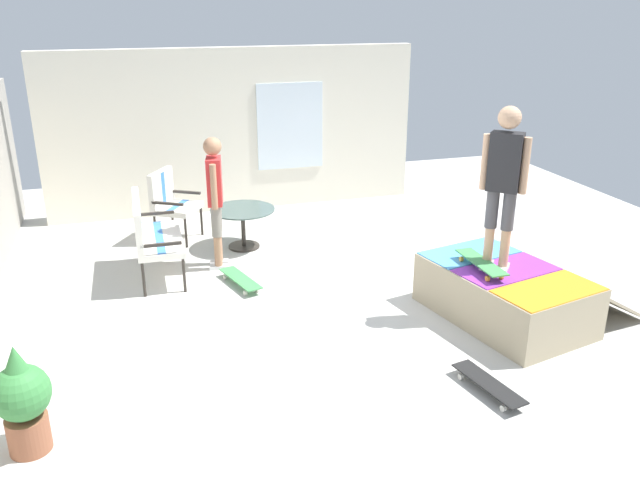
{
  "coord_description": "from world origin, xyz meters",
  "views": [
    {
      "loc": [
        -6.59,
        2.19,
        3.32
      ],
      "look_at": [
        0.1,
        0.17,
        0.7
      ],
      "focal_mm": 36.32,
      "sensor_mm": 36.0,
      "label": 1
    }
  ],
  "objects_px": {
    "patio_chair_near_house": "(170,199)",
    "skateboard_on_ramp": "(481,263)",
    "skateboard_by_bench": "(240,279)",
    "potted_plant": "(22,399)",
    "skate_ramp": "(506,293)",
    "person_watching": "(215,193)",
    "patio_bench": "(149,231)",
    "person_skater": "(504,177)",
    "skateboard_spare": "(489,384)",
    "patio_table": "(243,220)"
  },
  "relations": [
    {
      "from": "person_watching",
      "to": "skateboard_by_bench",
      "type": "xyz_separation_m",
      "value": [
        -0.68,
        -0.16,
        -0.92
      ]
    },
    {
      "from": "patio_bench",
      "to": "potted_plant",
      "type": "height_order",
      "value": "patio_bench"
    },
    {
      "from": "person_watching",
      "to": "skateboard_on_ramp",
      "type": "relative_size",
      "value": 2.15
    },
    {
      "from": "patio_chair_near_house",
      "to": "skateboard_by_bench",
      "type": "height_order",
      "value": "patio_chair_near_house"
    },
    {
      "from": "patio_chair_near_house",
      "to": "person_watching",
      "type": "height_order",
      "value": "person_watching"
    },
    {
      "from": "skate_ramp",
      "to": "skateboard_on_ramp",
      "type": "bearing_deg",
      "value": 79.21
    },
    {
      "from": "skate_ramp",
      "to": "person_skater",
      "type": "bearing_deg",
      "value": 72.24
    },
    {
      "from": "person_skater",
      "to": "person_watching",
      "type": "bearing_deg",
      "value": 48.93
    },
    {
      "from": "person_watching",
      "to": "potted_plant",
      "type": "relative_size",
      "value": 1.87
    },
    {
      "from": "skateboard_on_ramp",
      "to": "potted_plant",
      "type": "distance_m",
      "value": 4.56
    },
    {
      "from": "patio_bench",
      "to": "potted_plant",
      "type": "bearing_deg",
      "value": 160.78
    },
    {
      "from": "patio_chair_near_house",
      "to": "potted_plant",
      "type": "bearing_deg",
      "value": 162.01
    },
    {
      "from": "patio_chair_near_house",
      "to": "person_watching",
      "type": "xyz_separation_m",
      "value": [
        -1.24,
        -0.5,
        0.39
      ]
    },
    {
      "from": "patio_bench",
      "to": "skateboard_on_ramp",
      "type": "relative_size",
      "value": 1.57
    },
    {
      "from": "patio_bench",
      "to": "person_skater",
      "type": "height_order",
      "value": "person_skater"
    },
    {
      "from": "skate_ramp",
      "to": "skateboard_spare",
      "type": "distance_m",
      "value": 1.57
    },
    {
      "from": "person_skater",
      "to": "potted_plant",
      "type": "distance_m",
      "value": 4.85
    },
    {
      "from": "patio_chair_near_house",
      "to": "skateboard_by_bench",
      "type": "distance_m",
      "value": 2.1
    },
    {
      "from": "skateboard_spare",
      "to": "potted_plant",
      "type": "relative_size",
      "value": 0.9
    },
    {
      "from": "skate_ramp",
      "to": "potted_plant",
      "type": "distance_m",
      "value": 4.86
    },
    {
      "from": "skate_ramp",
      "to": "person_watching",
      "type": "height_order",
      "value": "person_watching"
    },
    {
      "from": "patio_chair_near_house",
      "to": "skateboard_by_bench",
      "type": "bearing_deg",
      "value": -161.03
    },
    {
      "from": "skate_ramp",
      "to": "patio_chair_near_house",
      "type": "height_order",
      "value": "patio_chair_near_house"
    },
    {
      "from": "potted_plant",
      "to": "skateboard_on_ramp",
      "type": "bearing_deg",
      "value": -77.77
    },
    {
      "from": "patio_bench",
      "to": "patio_table",
      "type": "relative_size",
      "value": 1.4
    },
    {
      "from": "skateboard_by_bench",
      "to": "potted_plant",
      "type": "bearing_deg",
      "value": 140.62
    },
    {
      "from": "person_skater",
      "to": "skateboard_on_ramp",
      "type": "distance_m",
      "value": 0.95
    },
    {
      "from": "patio_chair_near_house",
      "to": "skateboard_on_ramp",
      "type": "relative_size",
      "value": 1.27
    },
    {
      "from": "patio_table",
      "to": "skateboard_on_ramp",
      "type": "bearing_deg",
      "value": -144.73
    },
    {
      "from": "skateboard_by_bench",
      "to": "skateboard_spare",
      "type": "relative_size",
      "value": 1.0
    },
    {
      "from": "patio_chair_near_house",
      "to": "person_skater",
      "type": "bearing_deg",
      "value": -138.4
    },
    {
      "from": "skateboard_by_bench",
      "to": "skate_ramp",
      "type": "bearing_deg",
      "value": -122.42
    },
    {
      "from": "patio_table",
      "to": "potted_plant",
      "type": "bearing_deg",
      "value": 148.15
    },
    {
      "from": "skate_ramp",
      "to": "potted_plant",
      "type": "xyz_separation_m",
      "value": [
        -0.91,
        4.77,
        0.18
      ]
    },
    {
      "from": "skateboard_by_bench",
      "to": "patio_chair_near_house",
      "type": "bearing_deg",
      "value": 18.97
    },
    {
      "from": "patio_chair_near_house",
      "to": "patio_table",
      "type": "distance_m",
      "value": 1.16
    },
    {
      "from": "patio_bench",
      "to": "person_skater",
      "type": "xyz_separation_m",
      "value": [
        -2.23,
        -3.51,
        0.99
      ]
    },
    {
      "from": "skateboard_by_bench",
      "to": "skateboard_spare",
      "type": "height_order",
      "value": "same"
    },
    {
      "from": "patio_bench",
      "to": "skateboard_by_bench",
      "type": "height_order",
      "value": "patio_bench"
    },
    {
      "from": "skateboard_by_bench",
      "to": "person_watching",
      "type": "bearing_deg",
      "value": 13.39
    },
    {
      "from": "patio_chair_near_house",
      "to": "person_watching",
      "type": "relative_size",
      "value": 0.59
    },
    {
      "from": "skateboard_by_bench",
      "to": "skateboard_on_ramp",
      "type": "relative_size",
      "value": 1.03
    },
    {
      "from": "patio_chair_near_house",
      "to": "person_watching",
      "type": "distance_m",
      "value": 1.39
    },
    {
      "from": "skateboard_by_bench",
      "to": "potted_plant",
      "type": "xyz_separation_m",
      "value": [
        -2.59,
        2.12,
        0.38
      ]
    },
    {
      "from": "patio_bench",
      "to": "potted_plant",
      "type": "relative_size",
      "value": 1.37
    },
    {
      "from": "patio_chair_near_house",
      "to": "potted_plant",
      "type": "relative_size",
      "value": 1.11
    },
    {
      "from": "potted_plant",
      "to": "person_watching",
      "type": "bearing_deg",
      "value": -30.95
    },
    {
      "from": "person_skater",
      "to": "skateboard_on_ramp",
      "type": "height_order",
      "value": "person_skater"
    },
    {
      "from": "skate_ramp",
      "to": "person_watching",
      "type": "xyz_separation_m",
      "value": [
        2.36,
        2.81,
        0.72
      ]
    },
    {
      "from": "skate_ramp",
      "to": "person_skater",
      "type": "relative_size",
      "value": 1.28
    }
  ]
}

